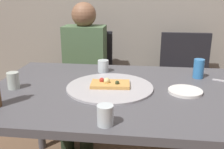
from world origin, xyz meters
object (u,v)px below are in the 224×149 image
at_px(chair_left, 87,74).
at_px(chair_right, 185,78).
at_px(dining_table, 132,101).
at_px(plate_stack, 185,91).
at_px(pizza_slice_last, 110,84).
at_px(tumbler_far, 103,66).
at_px(pizza_tray, 110,87).
at_px(guest_in_sweater, 83,65).
at_px(soda_can, 199,69).
at_px(wine_glass, 13,81).
at_px(tumbler_near, 105,115).

bearing_deg(chair_left, chair_right, -180.00).
relative_size(dining_table, plate_stack, 8.84).
relative_size(pizza_slice_last, tumbler_far, 2.82).
xyz_separation_m(dining_table, tumbler_far, (-0.21, 0.32, 0.11)).
bearing_deg(tumbler_far, pizza_tray, -74.42).
height_order(pizza_tray, pizza_slice_last, pizza_slice_last).
height_order(pizza_tray, guest_in_sweater, guest_in_sweater).
bearing_deg(pizza_tray, plate_stack, -2.38).
xyz_separation_m(tumbler_far, guest_in_sweater, (-0.24, 0.43, -0.12)).
bearing_deg(soda_can, wine_glass, -163.24).
height_order(tumbler_near, soda_can, soda_can).
xyz_separation_m(dining_table, tumbler_near, (-0.09, -0.42, 0.11)).
bearing_deg(chair_left, guest_in_sweater, 90.00).
height_order(dining_table, soda_can, soda_can).
bearing_deg(guest_in_sweater, chair_right, -170.36).
relative_size(tumbler_far, guest_in_sweater, 0.07).
bearing_deg(pizza_tray, dining_table, -2.73).
bearing_deg(pizza_tray, pizza_slice_last, 98.27).
distance_m(plate_stack, guest_in_sweater, 1.07).
distance_m(tumbler_near, tumbler_far, 0.74).
distance_m(pizza_tray, soda_can, 0.59).
xyz_separation_m(soda_can, chair_right, (0.03, 0.64, -0.27)).
height_order(pizza_tray, chair_left, chair_left).
relative_size(dining_table, chair_left, 1.82).
bearing_deg(tumbler_near, chair_left, 105.58).
relative_size(pizza_tray, chair_right, 0.55).
distance_m(chair_left, chair_right, 0.89).
height_order(wine_glass, chair_right, chair_right).
relative_size(soda_can, chair_right, 0.14).
bearing_deg(tumbler_far, soda_can, -5.25).
bearing_deg(tumbler_far, chair_left, 112.82).
xyz_separation_m(pizza_slice_last, plate_stack, (0.42, -0.03, -0.02)).
bearing_deg(wine_glass, tumbler_far, 39.96).
bearing_deg(plate_stack, pizza_tray, 177.62).
height_order(chair_left, guest_in_sweater, guest_in_sweater).
relative_size(dining_table, chair_right, 1.82).
xyz_separation_m(tumbler_far, wine_glass, (-0.45, -0.38, 0.01)).
distance_m(pizza_tray, chair_right, 1.07).
height_order(tumbler_far, wine_glass, wine_glass).
bearing_deg(pizza_slice_last, dining_table, -6.39).
height_order(dining_table, chair_left, chair_left).
distance_m(dining_table, wine_glass, 0.68).
bearing_deg(wine_glass, chair_left, 77.60).
bearing_deg(tumbler_near, plate_stack, 46.96).
bearing_deg(soda_can, tumbler_near, -126.26).
xyz_separation_m(pizza_tray, soda_can, (0.53, 0.25, 0.06)).
relative_size(pizza_slice_last, plate_stack, 1.24).
distance_m(pizza_slice_last, tumbler_far, 0.31).
bearing_deg(plate_stack, chair_right, 80.91).
height_order(wine_glass, guest_in_sweater, guest_in_sweater).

